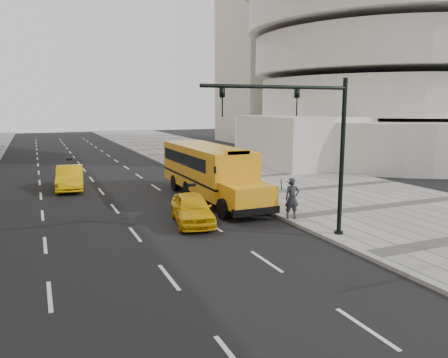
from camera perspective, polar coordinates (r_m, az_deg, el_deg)
name	(u,v)px	position (r m, az deg, el deg)	size (l,w,h in m)	color
ground	(134,207)	(23.73, -11.70, -3.60)	(140.00, 140.00, 0.00)	black
sidewalk_museum	(321,189)	(28.57, 12.56, -1.24)	(12.00, 140.00, 0.15)	gray
curb_museum	(236,196)	(25.56, 1.58, -2.28)	(0.30, 140.00, 0.15)	gray
guggenheim	(355,31)	(53.99, 16.75, 18.02)	(33.20, 42.20, 35.00)	silver
school_bus	(208,168)	(25.30, -2.13, 1.48)	(2.96, 11.56, 3.19)	orange
taxi_near	(192,208)	(20.01, -4.20, -3.86)	(1.64, 4.06, 1.38)	#EDB209
taxi_far	(70,178)	(29.62, -19.48, 0.16)	(1.60, 4.59, 1.51)	#EDB209
pedestrian	(292,198)	(20.42, 8.88, -2.50)	(0.69, 0.46, 1.90)	#29282F
traffic_signal	(313,138)	(17.10, 11.56, 5.21)	(6.18, 0.36, 6.40)	black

